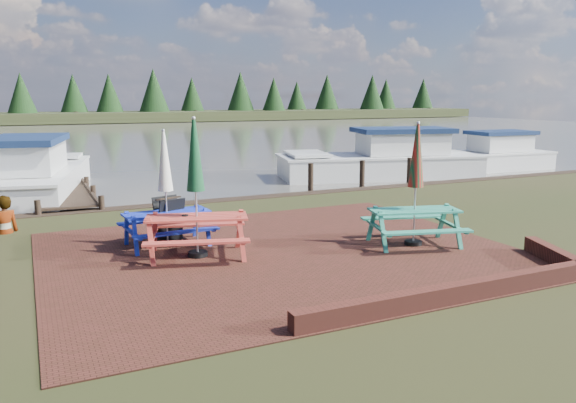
# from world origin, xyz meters

# --- Properties ---
(ground) EXTENTS (120.00, 120.00, 0.00)m
(ground) POSITION_xyz_m (0.00, 0.00, 0.00)
(ground) COLOR black
(ground) RESTS_ON ground
(paving) EXTENTS (9.00, 7.50, 0.02)m
(paving) POSITION_xyz_m (0.00, 1.00, 0.01)
(paving) COLOR #381A11
(paving) RESTS_ON ground
(brick_wall) EXTENTS (6.21, 1.79, 0.30)m
(brick_wall) POSITION_xyz_m (2.15, -2.42, 0.15)
(brick_wall) COLOR #4C1E16
(brick_wall) RESTS_ON ground
(water) EXTENTS (120.00, 60.00, 0.02)m
(water) POSITION_xyz_m (0.00, 37.00, 0.00)
(water) COLOR #4A473F
(water) RESTS_ON ground
(far_treeline) EXTENTS (120.00, 10.00, 8.10)m
(far_treeline) POSITION_xyz_m (0.00, 66.00, 3.28)
(far_treeline) COLOR black
(far_treeline) RESTS_ON ground
(picnic_table_teal) EXTENTS (2.20, 2.06, 2.54)m
(picnic_table_teal) POSITION_xyz_m (2.73, 0.37, 0.89)
(picnic_table_teal) COLOR #2A886D
(picnic_table_teal) RESTS_ON ground
(picnic_table_red) EXTENTS (2.33, 2.18, 2.67)m
(picnic_table_red) POSITION_xyz_m (-1.59, 1.44, 0.94)
(picnic_table_red) COLOR #B2392D
(picnic_table_red) RESTS_ON ground
(picnic_table_blue) EXTENTS (1.83, 1.65, 2.40)m
(picnic_table_blue) POSITION_xyz_m (-1.93, 2.48, 0.84)
(picnic_table_blue) COLOR #1629A7
(picnic_table_blue) RESTS_ON ground
(chalkboard) EXTENTS (0.64, 0.73, 0.96)m
(chalkboard) POSITION_xyz_m (-1.81, 2.80, 0.50)
(chalkboard) COLOR black
(chalkboard) RESTS_ON ground
(jetty) EXTENTS (1.76, 9.08, 1.00)m
(jetty) POSITION_xyz_m (-3.50, 11.28, 0.11)
(jetty) COLOR black
(jetty) RESTS_ON ground
(boat_jetty) EXTENTS (4.17, 8.10, 2.24)m
(boat_jetty) POSITION_xyz_m (-4.31, 10.95, 0.47)
(boat_jetty) COLOR beige
(boat_jetty) RESTS_ON ground
(boat_near) EXTENTS (8.56, 4.68, 2.20)m
(boat_near) POSITION_xyz_m (8.68, 10.10, 0.46)
(boat_near) COLOR beige
(boat_near) RESTS_ON ground
(boat_far) EXTENTS (6.22, 2.49, 1.91)m
(boat_far) POSITION_xyz_m (14.31, 10.04, 0.37)
(boat_far) COLOR beige
(boat_far) RESTS_ON ground
(person) EXTENTS (0.73, 0.62, 1.71)m
(person) POSITION_xyz_m (-5.03, 5.16, 0.86)
(person) COLOR gray
(person) RESTS_ON ground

